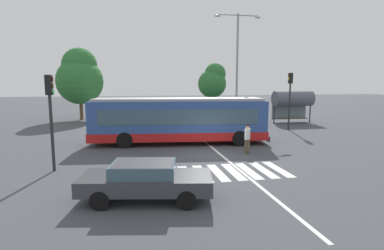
{
  "coord_description": "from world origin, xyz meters",
  "views": [
    {
      "loc": [
        -4.37,
        -16.42,
        4.07
      ],
      "look_at": [
        -0.55,
        3.18,
        1.3
      ],
      "focal_mm": 28.55,
      "sensor_mm": 36.0,
      "label": 1
    }
  ],
  "objects": [
    {
      "name": "ground_plane",
      "position": [
        0.0,
        0.0,
        0.0
      ],
      "size": [
        160.0,
        160.0,
        0.0
      ],
      "primitive_type": "plane",
      "color": "#424449"
    },
    {
      "name": "city_transit_bus",
      "position": [
        -1.37,
        3.63,
        1.59
      ],
      "size": [
        11.89,
        3.8,
        3.06
      ],
      "color": "black",
      "rests_on": "ground_plane"
    },
    {
      "name": "pedestrian_crossing_street",
      "position": [
        2.05,
        -0.1,
        0.97
      ],
      "size": [
        0.43,
        0.51,
        1.72
      ],
      "color": "brown",
      "rests_on": "ground_plane"
    },
    {
      "name": "foreground_sedan",
      "position": [
        -3.99,
        -6.08,
        0.77
      ],
      "size": [
        4.75,
        2.6,
        1.35
      ],
      "color": "black",
      "rests_on": "ground_plane"
    },
    {
      "name": "parked_car_white",
      "position": [
        -7.03,
        15.06,
        0.77
      ],
      "size": [
        2.05,
        4.59,
        1.35
      ],
      "color": "black",
      "rests_on": "ground_plane"
    },
    {
      "name": "parked_car_silver",
      "position": [
        -4.22,
        15.33,
        0.77
      ],
      "size": [
        1.94,
        4.53,
        1.35
      ],
      "color": "black",
      "rests_on": "ground_plane"
    },
    {
      "name": "parked_car_red",
      "position": [
        -1.48,
        14.97,
        0.77
      ],
      "size": [
        1.98,
        4.55,
        1.35
      ],
      "color": "black",
      "rests_on": "ground_plane"
    },
    {
      "name": "parked_car_charcoal",
      "position": [
        1.14,
        15.38,
        0.77
      ],
      "size": [
        1.98,
        4.55,
        1.35
      ],
      "color": "black",
      "rests_on": "ground_plane"
    },
    {
      "name": "parked_car_teal",
      "position": [
        3.96,
        14.88,
        0.77
      ],
      "size": [
        1.88,
        4.5,
        1.35
      ],
      "color": "black",
      "rests_on": "ground_plane"
    },
    {
      "name": "parked_car_black",
      "position": [
        6.44,
        15.07,
        0.77
      ],
      "size": [
        1.98,
        4.55,
        1.35
      ],
      "color": "black",
      "rests_on": "ground_plane"
    },
    {
      "name": "traffic_light_near_corner",
      "position": [
        -8.03,
        -1.66,
        2.98
      ],
      "size": [
        0.33,
        0.32,
        4.42
      ],
      "color": "#28282B",
      "rests_on": "ground_plane"
    },
    {
      "name": "traffic_light_far_corner",
      "position": [
        8.86,
        7.68,
        3.28
      ],
      "size": [
        0.33,
        0.32,
        4.9
      ],
      "color": "#28282B",
      "rests_on": "ground_plane"
    },
    {
      "name": "bus_stop_shelter",
      "position": [
        11.59,
        12.01,
        2.42
      ],
      "size": [
        4.09,
        1.54,
        3.25
      ],
      "color": "#28282B",
      "rests_on": "ground_plane"
    },
    {
      "name": "twin_arm_street_lamp",
      "position": [
        5.45,
        11.63,
        6.3
      ],
      "size": [
        4.5,
        0.32,
        10.43
      ],
      "color": "#939399",
      "rests_on": "ground_plane"
    },
    {
      "name": "background_tree_left",
      "position": [
        -9.97,
        19.03,
        4.73
      ],
      "size": [
        5.01,
        5.01,
        7.85
      ],
      "color": "brown",
      "rests_on": "ground_plane"
    },
    {
      "name": "background_tree_right",
      "position": [
        4.74,
        17.78,
        4.27
      ],
      "size": [
        3.24,
        3.24,
        6.3
      ],
      "color": "brown",
      "rests_on": "ground_plane"
    },
    {
      "name": "crosswalk_painted_stripes",
      "position": [
        -0.25,
        -3.39,
        0.0
      ],
      "size": [
        5.62,
        2.72,
        0.01
      ],
      "color": "silver",
      "rests_on": "ground_plane"
    },
    {
      "name": "lane_center_line",
      "position": [
        0.49,
        2.0,
        0.0
      ],
      "size": [
        0.16,
        24.0,
        0.01
      ],
      "primitive_type": "cube",
      "color": "silver",
      "rests_on": "ground_plane"
    }
  ]
}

